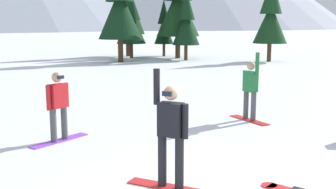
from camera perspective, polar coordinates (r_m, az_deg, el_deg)
name	(u,v)px	position (r m, az deg, el deg)	size (l,w,h in m)	color
snowboarder_foreground	(171,133)	(7.03, 0.37, -5.30)	(1.56, 0.84, 2.04)	red
snowboarder_midground	(58,105)	(10.21, -14.71, -1.44)	(1.09, 1.46, 1.66)	#993FD8
snowboarder_background	(250,88)	(12.18, 11.11, 0.81)	(1.04, 1.37, 1.98)	red
pine_tree_slender	(120,4)	(30.08, -6.57, 12.09)	(3.06, 3.06, 7.41)	#472D19
pine_tree_short	(186,22)	(31.37, 2.47, 9.85)	(2.04, 2.04, 5.22)	#472D19
pine_tree_twin	(131,22)	(33.32, -5.04, 9.85)	(2.31, 2.31, 5.24)	#472D19
pine_tree_tall	(164,25)	(35.21, -0.57, 9.37)	(1.61, 1.61, 4.68)	#472D19
pine_tree_young	(271,16)	(31.16, 13.77, 10.35)	(2.42, 2.42, 5.97)	#472D19
pine_tree_leaning	(178,3)	(33.33, 1.36, 12.33)	(3.37, 3.37, 7.85)	#472D19
pine_tree_broad	(128,1)	(35.47, -5.50, 12.49)	(2.78, 2.78, 8.27)	#472D19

